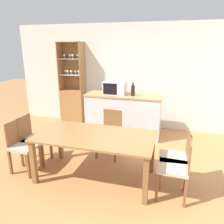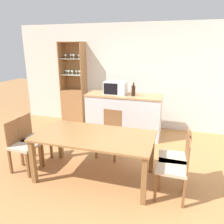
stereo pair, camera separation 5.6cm
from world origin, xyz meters
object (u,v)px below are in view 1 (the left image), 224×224
object	(u,v)px
dining_chair_side_right_near	(176,168)
dining_chair_side_right_far	(176,158)
display_cabinet	(73,100)
dining_chair_side_left_near	(23,146)
dining_table	(95,141)
dining_chair_head_far	(110,133)
dining_chair_side_left_far	(33,139)
microwave	(115,88)
wine_bottle	(133,90)

from	to	relation	value
dining_chair_side_right_near	dining_chair_side_right_far	bearing A→B (deg)	2.53
display_cabinet	dining_chair_side_left_near	xyz separation A→B (m)	(0.27, -2.46, -0.18)
dining_table	dining_chair_head_far	size ratio (longest dim) A/B	2.08
dining_chair_side_right_far	dining_chair_side_left_far	bearing A→B (deg)	85.77
display_cabinet	dining_table	bearing A→B (deg)	-57.49
dining_table	microwave	xyz separation A→B (m)	(-0.19, 1.83, 0.48)
dining_chair_head_far	wine_bottle	size ratio (longest dim) A/B	2.98
dining_chair_head_far	dining_chair_side_right_near	bearing A→B (deg)	146.87
display_cabinet	dining_chair_side_right_near	distance (m)	3.66
dining_chair_side_left_far	dining_chair_side_right_near	size ratio (longest dim) A/B	1.00
dining_table	dining_chair_side_left_far	bearing A→B (deg)	173.51
dining_table	microwave	world-z (taller)	microwave
dining_table	dining_chair_side_right_near	bearing A→B (deg)	-6.68
microwave	wine_bottle	size ratio (longest dim) A/B	1.69
display_cabinet	wine_bottle	xyz separation A→B (m)	(1.72, -0.57, 0.46)
display_cabinet	dining_chair_head_far	distance (m)	2.15
dining_chair_side_left_near	dining_chair_side_right_far	bearing A→B (deg)	99.95
dining_chair_side_left_far	microwave	bearing A→B (deg)	146.02
display_cabinet	dining_chair_side_right_far	size ratio (longest dim) A/B	2.45
dining_table	dining_chair_head_far	xyz separation A→B (m)	(0.00, 0.78, -0.18)
dining_chair_side_right_near	wine_bottle	distance (m)	2.23
dining_chair_side_right_near	wine_bottle	world-z (taller)	wine_bottle
dining_chair_side_right_near	dining_chair_head_far	bearing A→B (deg)	55.20
dining_chair_side_left_far	dining_chair_head_far	size ratio (longest dim) A/B	1.00
dining_chair_side_left_far	dining_chair_head_far	distance (m)	1.37
dining_chair_side_left_far	dining_chair_head_far	world-z (taller)	same
display_cabinet	dining_chair_side_left_near	size ratio (longest dim) A/B	2.45
dining_table	microwave	distance (m)	1.90
dining_table	wine_bottle	xyz separation A→B (m)	(0.23, 1.76, 0.45)
display_cabinet	dining_chair_side_left_near	distance (m)	2.49
display_cabinet	dining_chair_side_right_far	bearing A→B (deg)	-39.06
display_cabinet	dining_chair_head_far	xyz separation A→B (m)	(1.49, -1.55, -0.18)
dining_chair_side_right_far	dining_chair_side_left_near	bearing A→B (deg)	92.25
display_cabinet	dining_table	world-z (taller)	display_cabinet
dining_table	dining_chair_head_far	world-z (taller)	dining_chair_head_far
display_cabinet	wine_bottle	distance (m)	1.87
dining_chair_head_far	dining_chair_side_right_far	size ratio (longest dim) A/B	1.00
dining_table	dining_chair_side_right_far	size ratio (longest dim) A/B	2.08
dining_chair_side_right_near	microwave	distance (m)	2.50
display_cabinet	dining_chair_side_left_near	world-z (taller)	display_cabinet
dining_chair_side_left_far	wine_bottle	size ratio (longest dim) A/B	2.98
dining_chair_side_right_near	microwave	world-z (taller)	microwave
wine_bottle	dining_table	bearing A→B (deg)	-97.56
dining_table	wine_bottle	size ratio (longest dim) A/B	6.20
display_cabinet	microwave	size ratio (longest dim) A/B	4.33
display_cabinet	wine_bottle	world-z (taller)	display_cabinet
dining_table	dining_chair_side_left_far	xyz separation A→B (m)	(-1.21, 0.14, -0.18)
display_cabinet	wine_bottle	bearing A→B (deg)	-18.37
dining_chair_side_right_near	wine_bottle	bearing A→B (deg)	29.70
display_cabinet	dining_chair_head_far	bearing A→B (deg)	-46.21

